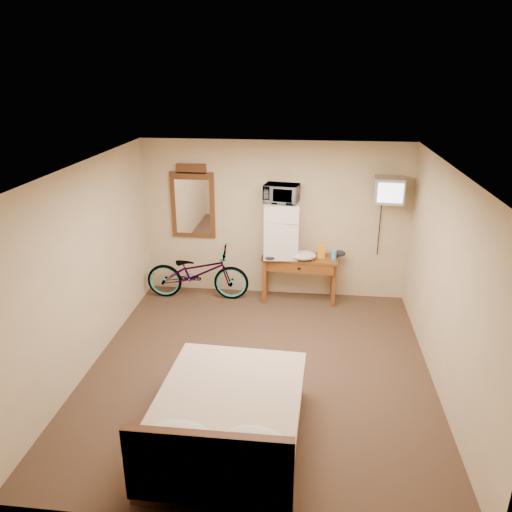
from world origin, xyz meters
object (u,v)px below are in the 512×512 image
(desk, at_px, (300,265))
(microwave, at_px, (282,193))
(wall_mirror, at_px, (193,203))
(bicycle, at_px, (198,273))
(crt_television, at_px, (389,190))
(mini_fridge, at_px, (281,229))
(blue_cup, at_px, (334,255))
(bed, at_px, (227,422))

(desk, height_order, microwave, microwave)
(desk, height_order, wall_mirror, wall_mirror)
(microwave, bearing_deg, bicycle, -165.92)
(crt_television, bearing_deg, mini_fridge, 179.30)
(microwave, bearing_deg, mini_fridge, -113.67)
(wall_mirror, bearing_deg, desk, -8.80)
(microwave, bearing_deg, wall_mirror, -179.12)
(blue_cup, xyz_separation_m, bed, (-1.11, -3.36, -0.52))
(blue_cup, xyz_separation_m, wall_mirror, (-2.25, 0.30, 0.68))
(desk, xyz_separation_m, bed, (-0.59, -3.39, -0.31))
(crt_television, bearing_deg, wall_mirror, 175.22)
(mini_fridge, xyz_separation_m, crt_television, (1.56, -0.02, 0.66))
(desk, height_order, blue_cup, blue_cup)
(desk, bearing_deg, bed, -99.87)
(wall_mirror, relative_size, bed, 0.61)
(blue_cup, xyz_separation_m, bicycle, (-2.15, -0.02, -0.39))
(mini_fridge, distance_m, crt_television, 1.70)
(desk, bearing_deg, crt_television, 0.83)
(blue_cup, bearing_deg, microwave, 175.15)
(desk, bearing_deg, mini_fridge, 173.07)
(microwave, height_order, bed, microwave)
(blue_cup, bearing_deg, desk, 176.40)
(bicycle, bearing_deg, desk, -90.36)
(blue_cup, bearing_deg, bed, -108.29)
(crt_television, relative_size, wall_mirror, 0.48)
(crt_television, distance_m, bicycle, 3.21)
(wall_mirror, bearing_deg, crt_television, -4.78)
(crt_television, bearing_deg, desk, -179.17)
(microwave, height_order, wall_mirror, wall_mirror)
(microwave, bearing_deg, crt_television, 9.37)
(desk, height_order, bicycle, bicycle)
(desk, distance_m, mini_fridge, 0.64)
(mini_fridge, height_order, wall_mirror, wall_mirror)
(mini_fridge, xyz_separation_m, bed, (-0.28, -3.43, -0.88))
(blue_cup, relative_size, wall_mirror, 0.12)
(microwave, xyz_separation_m, crt_television, (1.56, -0.02, 0.10))
(bed, bearing_deg, desk, 80.13)
(desk, distance_m, wall_mirror, 1.97)
(crt_television, bearing_deg, blue_cup, -176.06)
(desk, xyz_separation_m, bicycle, (-1.63, -0.06, -0.18))
(crt_television, bearing_deg, microwave, 179.30)
(desk, height_order, bed, bed)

